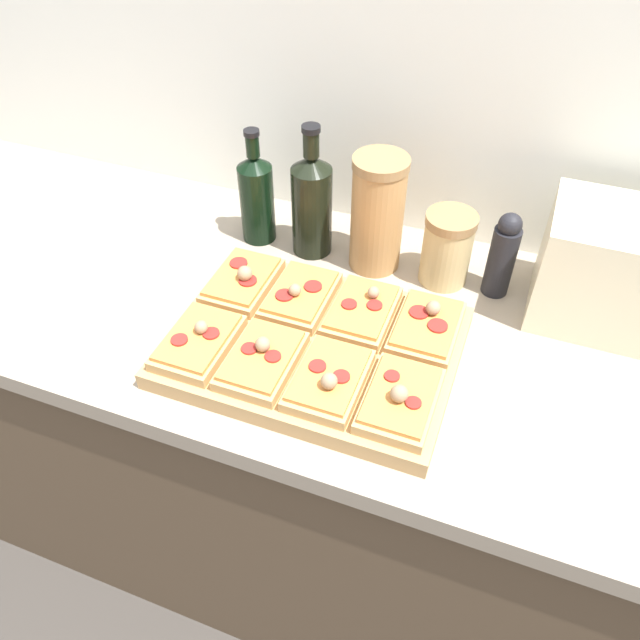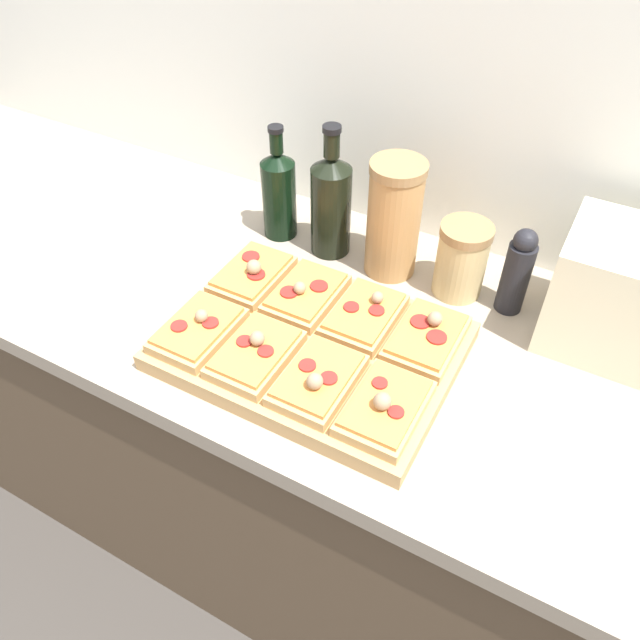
% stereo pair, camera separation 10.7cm
% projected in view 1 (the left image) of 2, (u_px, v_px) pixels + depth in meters
% --- Properties ---
extents(wall_back, '(6.00, 0.06, 2.50)m').
position_uv_depth(wall_back, '(395.00, 46.00, 1.14)').
color(wall_back, silver).
rests_on(wall_back, ground_plane).
extents(kitchen_counter, '(2.63, 0.67, 0.89)m').
position_uv_depth(kitchen_counter, '(325.00, 451.00, 1.46)').
color(kitchen_counter, brown).
rests_on(kitchen_counter, ground_plane).
extents(cutting_board, '(0.48, 0.35, 0.03)m').
position_uv_depth(cutting_board, '(314.00, 347.00, 1.07)').
color(cutting_board, tan).
rests_on(cutting_board, kitchen_counter).
extents(pizza_slice_back_left, '(0.11, 0.16, 0.06)m').
position_uv_depth(pizza_slice_back_left, '(242.00, 280.00, 1.15)').
color(pizza_slice_back_left, tan).
rests_on(pizza_slice_back_left, cutting_board).
extents(pizza_slice_back_midleft, '(0.11, 0.16, 0.05)m').
position_uv_depth(pizza_slice_back_midleft, '(300.00, 295.00, 1.12)').
color(pizza_slice_back_midleft, tan).
rests_on(pizza_slice_back_midleft, cutting_board).
extents(pizza_slice_back_midright, '(0.11, 0.16, 0.05)m').
position_uv_depth(pizza_slice_back_midright, '(362.00, 310.00, 1.09)').
color(pizza_slice_back_midright, tan).
rests_on(pizza_slice_back_midright, cutting_board).
extents(pizza_slice_back_right, '(0.11, 0.16, 0.05)m').
position_uv_depth(pizza_slice_back_right, '(427.00, 326.00, 1.06)').
color(pizza_slice_back_right, tan).
rests_on(pizza_slice_back_right, cutting_board).
extents(pizza_slice_front_left, '(0.11, 0.16, 0.05)m').
position_uv_depth(pizza_slice_front_left, '(198.00, 341.00, 1.04)').
color(pizza_slice_front_left, tan).
rests_on(pizza_slice_front_left, cutting_board).
extents(pizza_slice_front_midleft, '(0.11, 0.16, 0.05)m').
position_uv_depth(pizza_slice_front_midleft, '(262.00, 359.00, 1.01)').
color(pizza_slice_front_midleft, tan).
rests_on(pizza_slice_front_midleft, cutting_board).
extents(pizza_slice_front_midright, '(0.11, 0.16, 0.05)m').
position_uv_depth(pizza_slice_front_midright, '(329.00, 379.00, 0.98)').
color(pizza_slice_front_midright, tan).
rests_on(pizza_slice_front_midright, cutting_board).
extents(pizza_slice_front_right, '(0.11, 0.16, 0.06)m').
position_uv_depth(pizza_slice_front_right, '(400.00, 399.00, 0.95)').
color(pizza_slice_front_right, tan).
rests_on(pizza_slice_front_right, cutting_board).
extents(olive_oil_bottle, '(0.07, 0.07, 0.24)m').
position_uv_depth(olive_oil_bottle, '(257.00, 196.00, 1.26)').
color(olive_oil_bottle, black).
rests_on(olive_oil_bottle, kitchen_counter).
extents(wine_bottle, '(0.08, 0.08, 0.27)m').
position_uv_depth(wine_bottle, '(312.00, 203.00, 1.22)').
color(wine_bottle, black).
rests_on(wine_bottle, kitchen_counter).
extents(grain_jar_tall, '(0.11, 0.11, 0.24)m').
position_uv_depth(grain_jar_tall, '(377.00, 214.00, 1.18)').
color(grain_jar_tall, '#AD7F4C').
rests_on(grain_jar_tall, kitchen_counter).
extents(grain_jar_short, '(0.10, 0.10, 0.15)m').
position_uv_depth(grain_jar_short, '(447.00, 248.00, 1.18)').
color(grain_jar_short, tan).
rests_on(grain_jar_short, kitchen_counter).
extents(pepper_mill, '(0.05, 0.05, 0.18)m').
position_uv_depth(pepper_mill, '(502.00, 255.00, 1.14)').
color(pepper_mill, black).
rests_on(pepper_mill, kitchen_counter).
extents(toaster_oven, '(0.30, 0.19, 0.21)m').
position_uv_depth(toaster_oven, '(623.00, 272.00, 1.08)').
color(toaster_oven, beige).
rests_on(toaster_oven, kitchen_counter).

